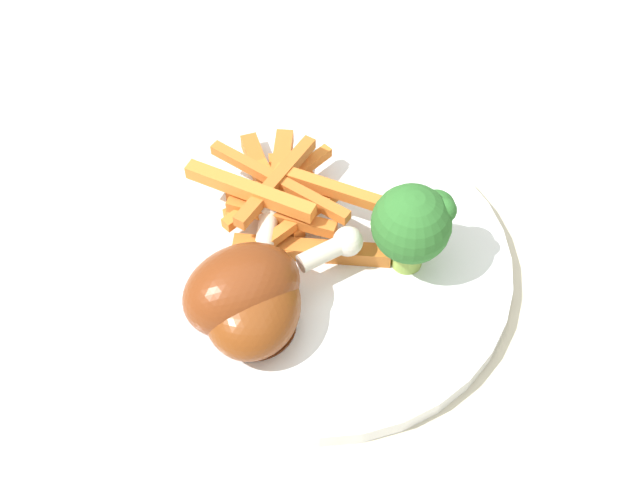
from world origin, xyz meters
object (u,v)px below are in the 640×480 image
chicken_drumstick_far (254,300)px  chicken_drumstick_near (247,288)px  dinner_plate (320,265)px  carrot_fries_pile (283,200)px  broccoli_floret_front (414,224)px  dining_table (241,379)px

chicken_drumstick_far → chicken_drumstick_near: bearing=32.4°
chicken_drumstick_near → chicken_drumstick_far: size_ratio=0.96×
dinner_plate → carrot_fries_pile: size_ratio=1.72×
broccoli_floret_front → carrot_fries_pile: broccoli_floret_front is taller
chicken_drumstick_near → broccoli_floret_front: bearing=-69.6°
dinner_plate → chicken_drumstick_far: size_ratio=2.00×
carrot_fries_pile → chicken_drumstick_near: bearing=166.2°
dinner_plate → carrot_fries_pile: (0.04, 0.02, 0.02)m
dinner_plate → broccoli_floret_front: bearing=-91.8°
broccoli_floret_front → chicken_drumstick_far: (-0.04, 0.10, -0.02)m
chicken_drumstick_near → chicken_drumstick_far: chicken_drumstick_near is taller
broccoli_floret_front → chicken_drumstick_far: 0.11m
dining_table → chicken_drumstick_near: (-0.02, -0.01, 0.14)m
dinner_plate → chicken_drumstick_near: size_ratio=2.08×
carrot_fries_pile → chicken_drumstick_far: chicken_drumstick_far is taller
dining_table → chicken_drumstick_far: bearing=-139.6°
broccoli_floret_front → chicken_drumstick_near: broccoli_floret_front is taller
dining_table → broccoli_floret_front: (0.02, -0.11, 0.16)m
broccoli_floret_front → chicken_drumstick_far: size_ratio=0.52×
carrot_fries_pile → chicken_drumstick_far: 0.08m
chicken_drumstick_near → chicken_drumstick_far: bearing=-147.6°
broccoli_floret_front → chicken_drumstick_near: size_ratio=0.54×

